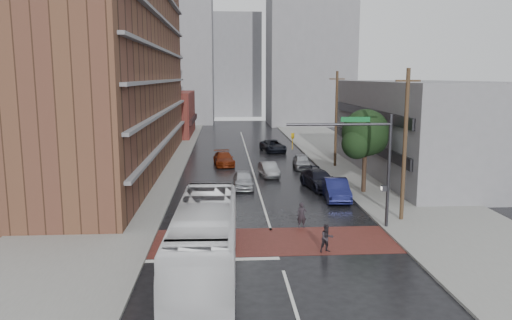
{
  "coord_description": "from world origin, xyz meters",
  "views": [
    {
      "loc": [
        -2.83,
        -27.2,
        9.49
      ],
      "look_at": [
        -0.57,
        8.25,
        3.5
      ],
      "focal_mm": 35.0,
      "sensor_mm": 36.0,
      "label": 1
    }
  ],
  "objects": [
    {
      "name": "crosswalk",
      "position": [
        0.0,
        0.5,
        0.01
      ],
      "size": [
        14.0,
        5.0,
        0.02
      ],
      "primitive_type": "cube",
      "color": "maroon",
      "rests_on": "ground"
    },
    {
      "name": "transit_bus",
      "position": [
        -3.82,
        -4.0,
        1.73
      ],
      "size": [
        3.24,
        12.5,
        3.46
      ],
      "primitive_type": "imported",
      "rotation": [
        0.0,
        0.0,
        -0.03
      ],
      "color": "white",
      "rests_on": "ground"
    },
    {
      "name": "sidewalk_west",
      "position": [
        -11.5,
        25.0,
        0.07
      ],
      "size": [
        9.0,
        90.0,
        0.15
      ],
      "primitive_type": "cube",
      "color": "gray",
      "rests_on": "ground"
    },
    {
      "name": "suv_travel",
      "position": [
        3.31,
        35.14,
        0.75
      ],
      "size": [
        3.34,
        5.71,
        1.49
      ],
      "primitive_type": "imported",
      "rotation": [
        0.0,
        0.0,
        0.17
      ],
      "color": "black",
      "rests_on": "ground"
    },
    {
      "name": "car_travel_c",
      "position": [
        -2.92,
        25.74,
        0.71
      ],
      "size": [
        2.52,
        5.11,
        1.43
      ],
      "primitive_type": "imported",
      "rotation": [
        0.0,
        0.0,
        0.11
      ],
      "color": "maroon",
      "rests_on": "ground"
    },
    {
      "name": "car_parked_far",
      "position": [
        5.2,
        23.42,
        0.74
      ],
      "size": [
        1.95,
        4.43,
        1.48
      ],
      "primitive_type": "imported",
      "rotation": [
        0.0,
        0.0,
        -0.05
      ],
      "color": "#9EA1A6",
      "rests_on": "ground"
    },
    {
      "name": "pedestrian_a",
      "position": [
        2.0,
        3.0,
        0.81
      ],
      "size": [
        0.6,
        0.39,
        1.63
      ],
      "primitive_type": "imported",
      "rotation": [
        0.0,
        0.0,
        -0.0
      ],
      "color": "black",
      "rests_on": "ground"
    },
    {
      "name": "distant_tower_east",
      "position": [
        14.0,
        72.0,
        18.0
      ],
      "size": [
        16.0,
        14.0,
        36.0
      ],
      "primitive_type": "cube",
      "color": "gray",
      "rests_on": "ground"
    },
    {
      "name": "car_travel_a",
      "position": [
        -1.25,
        14.56,
        0.74
      ],
      "size": [
        1.84,
        4.39,
        1.48
      ],
      "primitive_type": "imported",
      "rotation": [
        0.0,
        0.0,
        -0.02
      ],
      "color": "#B7BAC0",
      "rests_on": "ground"
    },
    {
      "name": "ground",
      "position": [
        0.0,
        0.0,
        0.0
      ],
      "size": [
        160.0,
        160.0,
        0.0
      ],
      "primitive_type": "plane",
      "color": "black",
      "rests_on": "ground"
    },
    {
      "name": "pedestrian_b",
      "position": [
        2.67,
        -1.5,
        0.79
      ],
      "size": [
        0.89,
        0.76,
        1.57
      ],
      "primitive_type": "imported",
      "rotation": [
        0.0,
        0.0,
        0.24
      ],
      "color": "#262125",
      "rests_on": "ground"
    },
    {
      "name": "sidewalk_east",
      "position": [
        11.5,
        25.0,
        0.07
      ],
      "size": [
        9.0,
        90.0,
        0.15
      ],
      "primitive_type": "cube",
      "color": "gray",
      "rests_on": "ground"
    },
    {
      "name": "utility_pole_near",
      "position": [
        8.8,
        4.0,
        5.14
      ],
      "size": [
        1.6,
        0.26,
        10.0
      ],
      "color": "#473321",
      "rests_on": "ground"
    },
    {
      "name": "street_tree",
      "position": [
        8.52,
        12.03,
        4.73
      ],
      "size": [
        4.2,
        4.1,
        6.9
      ],
      "color": "#332319",
      "rests_on": "ground"
    },
    {
      "name": "apartment_block",
      "position": [
        -14.0,
        24.0,
        14.0
      ],
      "size": [
        10.0,
        44.0,
        28.0
      ],
      "primitive_type": "cube",
      "color": "brown",
      "rests_on": "ground"
    },
    {
      "name": "distant_tower_west",
      "position": [
        -14.0,
        78.0,
        16.0
      ],
      "size": [
        18.0,
        16.0,
        32.0
      ],
      "primitive_type": "cube",
      "color": "gray",
      "rests_on": "ground"
    },
    {
      "name": "building_east",
      "position": [
        16.5,
        20.0,
        4.5
      ],
      "size": [
        11.0,
        26.0,
        9.0
      ],
      "primitive_type": "cube",
      "color": "gray",
      "rests_on": "ground"
    },
    {
      "name": "storefront_west",
      "position": [
        -12.0,
        54.0,
        3.5
      ],
      "size": [
        8.0,
        16.0,
        7.0
      ],
      "primitive_type": "cube",
      "color": "maroon",
      "rests_on": "ground"
    },
    {
      "name": "car_parked_near",
      "position": [
        5.77,
        10.0,
        0.82
      ],
      "size": [
        2.09,
        5.08,
        1.64
      ],
      "primitive_type": "imported",
      "rotation": [
        0.0,
        0.0,
        -0.07
      ],
      "color": "#15194C",
      "rests_on": "ground"
    },
    {
      "name": "car_parked_mid",
      "position": [
        5.2,
        14.06,
        0.77
      ],
      "size": [
        3.06,
        5.58,
        1.53
      ],
      "primitive_type": "imported",
      "rotation": [
        0.0,
        0.0,
        0.18
      ],
      "color": "black",
      "rests_on": "ground"
    },
    {
      "name": "car_travel_b",
      "position": [
        1.37,
        19.38,
        0.68
      ],
      "size": [
        1.93,
        4.28,
        1.36
      ],
      "primitive_type": "imported",
      "rotation": [
        0.0,
        0.0,
        0.12
      ],
      "color": "#94979A",
      "rests_on": "ground"
    },
    {
      "name": "distant_tower_center",
      "position": [
        0.0,
        95.0,
        12.0
      ],
      "size": [
        12.0,
        10.0,
        24.0
      ],
      "primitive_type": "cube",
      "color": "gray",
      "rests_on": "ground"
    },
    {
      "name": "signal_mast",
      "position": [
        5.85,
        2.5,
        4.73
      ],
      "size": [
        6.5,
        0.3,
        7.2
      ],
      "color": "#2D2D33",
      "rests_on": "ground"
    },
    {
      "name": "utility_pole_far",
      "position": [
        8.8,
        24.0,
        5.14
      ],
      "size": [
        1.6,
        0.26,
        10.0
      ],
      "color": "#473321",
      "rests_on": "ground"
    }
  ]
}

